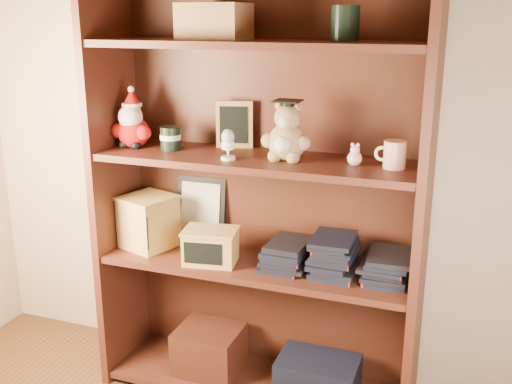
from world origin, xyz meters
TOP-DOWN VIEW (x-y plane):
  - room_envelope at (0.00, 0.00)m, footprint 3.04×3.04m
  - bookcase at (-0.18, 1.36)m, footprint 1.20×0.35m
  - shelf_lower at (-0.18, 1.30)m, footprint 1.14×0.33m
  - shelf_upper at (-0.18, 1.30)m, footprint 1.14×0.33m
  - santa_plush at (-0.67, 1.30)m, footprint 0.17×0.12m
  - teachers_tin at (-0.52, 1.30)m, footprint 0.08×0.08m
  - chalkboard_plaque at (-0.31, 1.42)m, footprint 0.14×0.09m
  - egg_cup at (-0.26, 1.23)m, footprint 0.05×0.05m
  - grad_teddy_bear at (-0.07, 1.30)m, footprint 0.17×0.15m
  - pink_figurine at (0.17, 1.31)m, footprint 0.05×0.05m
  - teacher_mug at (0.30, 1.30)m, footprint 0.10×0.07m
  - certificate_frame at (-0.47, 1.44)m, footprint 0.21×0.05m
  - treats_box at (-0.63, 1.30)m, footprint 0.24×0.24m
  - pencils_box at (-0.33, 1.24)m, footprint 0.22×0.17m
  - book_stack_left at (-0.06, 1.30)m, footprint 0.14×0.20m
  - book_stack_mid at (0.12, 1.30)m, footprint 0.14×0.20m
  - book_stack_right at (0.30, 1.30)m, footprint 0.14×0.20m

SIDE VIEW (x-z plane):
  - shelf_lower at x=-0.18m, z-range 0.53..0.55m
  - book_stack_left at x=-0.06m, z-range 0.55..0.65m
  - book_stack_right at x=0.30m, z-range 0.55..0.65m
  - pencils_box at x=-0.33m, z-range 0.55..0.68m
  - book_stack_mid at x=0.12m, z-range 0.55..0.69m
  - treats_box at x=-0.63m, z-range 0.55..0.76m
  - certificate_frame at x=-0.47m, z-range 0.55..0.81m
  - bookcase at x=-0.18m, z-range -0.02..1.58m
  - shelf_upper at x=-0.18m, z-range 0.93..0.95m
  - pink_figurine at x=0.17m, z-range 0.94..1.02m
  - teachers_tin at x=-0.52m, z-range 0.95..1.04m
  - teacher_mug at x=0.30m, z-range 0.95..1.04m
  - egg_cup at x=-0.26m, z-range 0.95..1.06m
  - grad_teddy_bear at x=-0.07m, z-range 0.92..1.14m
  - chalkboard_plaque at x=-0.31m, z-range 0.95..1.12m
  - santa_plush at x=-0.67m, z-range 0.92..1.15m
  - room_envelope at x=0.00m, z-range 0.16..2.67m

